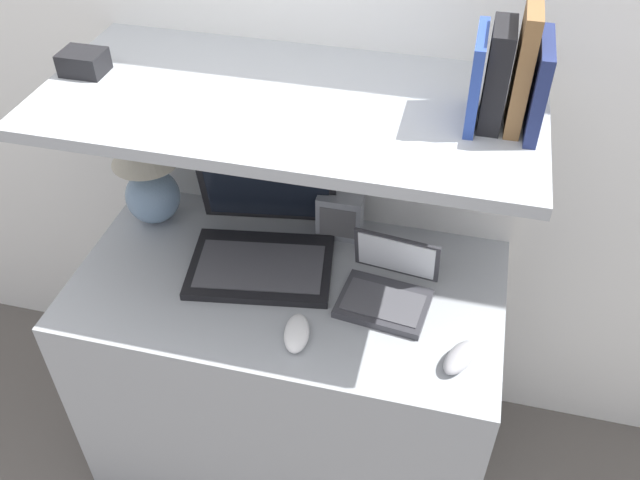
{
  "coord_description": "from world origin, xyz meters",
  "views": [
    {
      "loc": [
        0.38,
        -0.89,
        1.96
      ],
      "look_at": [
        0.09,
        0.3,
        0.91
      ],
      "focal_mm": 38.0,
      "sensor_mm": 36.0,
      "label": 1
    }
  ],
  "objects_px": {
    "second_mouse": "(459,358)",
    "table_lamp": "(147,166)",
    "router_box": "(340,217)",
    "book_navy": "(539,86)",
    "book_blue": "(476,78)",
    "laptop_small": "(387,289)",
    "book_brown": "(523,69)",
    "computer_mouse": "(297,333)",
    "laptop_large": "(263,239)",
    "book_black": "(497,76)",
    "shelf_gadget": "(84,62)"
  },
  "relations": [
    {
      "from": "second_mouse",
      "to": "book_brown",
      "type": "relative_size",
      "value": 0.51
    },
    {
      "from": "laptop_small",
      "to": "computer_mouse",
      "type": "xyz_separation_m",
      "value": [
        -0.18,
        -0.18,
        -0.02
      ]
    },
    {
      "from": "laptop_large",
      "to": "router_box",
      "type": "relative_size",
      "value": 3.17
    },
    {
      "from": "laptop_small",
      "to": "book_black",
      "type": "distance_m",
      "value": 0.59
    },
    {
      "from": "laptop_small",
      "to": "book_blue",
      "type": "height_order",
      "value": "book_blue"
    },
    {
      "from": "book_navy",
      "to": "router_box",
      "type": "bearing_deg",
      "value": 160.73
    },
    {
      "from": "computer_mouse",
      "to": "shelf_gadget",
      "type": "bearing_deg",
      "value": 156.28
    },
    {
      "from": "book_brown",
      "to": "book_black",
      "type": "distance_m",
      "value": 0.05
    },
    {
      "from": "laptop_large",
      "to": "laptop_small",
      "type": "relative_size",
      "value": 1.74
    },
    {
      "from": "shelf_gadget",
      "to": "router_box",
      "type": "bearing_deg",
      "value": 14.35
    },
    {
      "from": "router_box",
      "to": "book_black",
      "type": "xyz_separation_m",
      "value": [
        0.34,
        -0.15,
        0.53
      ]
    },
    {
      "from": "table_lamp",
      "to": "book_navy",
      "type": "relative_size",
      "value": 1.8
    },
    {
      "from": "computer_mouse",
      "to": "laptop_small",
      "type": "bearing_deg",
      "value": 44.41
    },
    {
      "from": "computer_mouse",
      "to": "book_blue",
      "type": "relative_size",
      "value": 0.68
    },
    {
      "from": "book_black",
      "to": "shelf_gadget",
      "type": "bearing_deg",
      "value": 180.0
    },
    {
      "from": "computer_mouse",
      "to": "book_navy",
      "type": "bearing_deg",
      "value": 29.36
    },
    {
      "from": "table_lamp",
      "to": "computer_mouse",
      "type": "relative_size",
      "value": 2.59
    },
    {
      "from": "computer_mouse",
      "to": "book_black",
      "type": "bearing_deg",
      "value": 34.69
    },
    {
      "from": "laptop_large",
      "to": "book_black",
      "type": "bearing_deg",
      "value": -2.01
    },
    {
      "from": "laptop_small",
      "to": "book_blue",
      "type": "distance_m",
      "value": 0.57
    },
    {
      "from": "book_navy",
      "to": "book_brown",
      "type": "distance_m",
      "value": 0.05
    },
    {
      "from": "second_mouse",
      "to": "table_lamp",
      "type": "bearing_deg",
      "value": 159.79
    },
    {
      "from": "laptop_small",
      "to": "book_brown",
      "type": "xyz_separation_m",
      "value": [
        0.21,
        0.06,
        0.58
      ]
    },
    {
      "from": "book_brown",
      "to": "book_black",
      "type": "height_order",
      "value": "book_brown"
    },
    {
      "from": "table_lamp",
      "to": "computer_mouse",
      "type": "bearing_deg",
      "value": -34.0
    },
    {
      "from": "book_navy",
      "to": "book_brown",
      "type": "bearing_deg",
      "value": 180.0
    },
    {
      "from": "laptop_large",
      "to": "shelf_gadget",
      "type": "height_order",
      "value": "shelf_gadget"
    },
    {
      "from": "second_mouse",
      "to": "book_navy",
      "type": "distance_m",
      "value": 0.61
    },
    {
      "from": "table_lamp",
      "to": "second_mouse",
      "type": "relative_size",
      "value": 2.63
    },
    {
      "from": "laptop_small",
      "to": "book_brown",
      "type": "height_order",
      "value": "book_brown"
    },
    {
      "from": "laptop_small",
      "to": "shelf_gadget",
      "type": "bearing_deg",
      "value": 175.07
    },
    {
      "from": "router_box",
      "to": "shelf_gadget",
      "type": "distance_m",
      "value": 0.74
    },
    {
      "from": "laptop_large",
      "to": "computer_mouse",
      "type": "relative_size",
      "value": 3.28
    },
    {
      "from": "router_box",
      "to": "laptop_large",
      "type": "bearing_deg",
      "value": -144.23
    },
    {
      "from": "table_lamp",
      "to": "laptop_large",
      "type": "distance_m",
      "value": 0.37
    },
    {
      "from": "book_navy",
      "to": "book_brown",
      "type": "height_order",
      "value": "book_brown"
    },
    {
      "from": "laptop_large",
      "to": "computer_mouse",
      "type": "distance_m",
      "value": 0.31
    },
    {
      "from": "laptop_large",
      "to": "book_black",
      "type": "xyz_separation_m",
      "value": [
        0.51,
        -0.02,
        0.54
      ]
    },
    {
      "from": "laptop_large",
      "to": "book_brown",
      "type": "xyz_separation_m",
      "value": [
        0.56,
        -0.02,
        0.56
      ]
    },
    {
      "from": "book_navy",
      "to": "second_mouse",
      "type": "bearing_deg",
      "value": -104.12
    },
    {
      "from": "table_lamp",
      "to": "book_black",
      "type": "bearing_deg",
      "value": -6.53
    },
    {
      "from": "laptop_small",
      "to": "book_blue",
      "type": "bearing_deg",
      "value": 26.09
    },
    {
      "from": "book_blue",
      "to": "shelf_gadget",
      "type": "height_order",
      "value": "book_blue"
    },
    {
      "from": "router_box",
      "to": "book_navy",
      "type": "height_order",
      "value": "book_navy"
    },
    {
      "from": "computer_mouse",
      "to": "book_navy",
      "type": "relative_size",
      "value": 0.69
    },
    {
      "from": "book_blue",
      "to": "book_navy",
      "type": "bearing_deg",
      "value": 0.0
    },
    {
      "from": "laptop_large",
      "to": "book_brown",
      "type": "height_order",
      "value": "book_brown"
    },
    {
      "from": "book_brown",
      "to": "book_blue",
      "type": "height_order",
      "value": "book_brown"
    },
    {
      "from": "book_blue",
      "to": "laptop_large",
      "type": "bearing_deg",
      "value": 177.83
    },
    {
      "from": "laptop_small",
      "to": "book_blue",
      "type": "xyz_separation_m",
      "value": [
        0.13,
        0.06,
        0.55
      ]
    }
  ]
}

